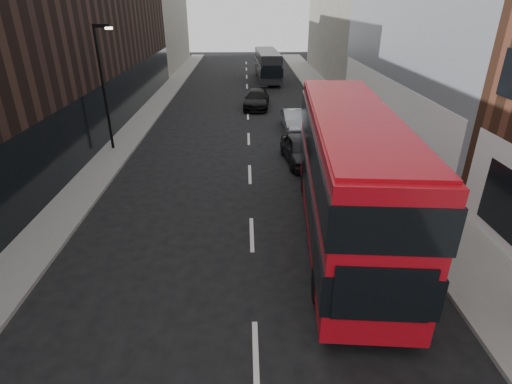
{
  "coord_description": "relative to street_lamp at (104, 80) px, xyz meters",
  "views": [
    {
      "loc": [
        -0.19,
        -5.37,
        8.25
      ],
      "look_at": [
        0.13,
        6.61,
        2.5
      ],
      "focal_mm": 28.0,
      "sensor_mm": 36.0,
      "label": 1
    }
  ],
  "objects": [
    {
      "name": "street_lamp",
      "position": [
        0.0,
        0.0,
        0.0
      ],
      "size": [
        1.06,
        0.22,
        7.0
      ],
      "color": "black",
      "rests_on": "sidewalk_left"
    },
    {
      "name": "car_c",
      "position": [
        9.0,
        10.62,
        -3.46
      ],
      "size": [
        2.47,
        5.15,
        1.45
      ],
      "primitive_type": "imported",
      "rotation": [
        0.0,
        0.0,
        -0.09
      ],
      "color": "black",
      "rests_on": "ground"
    },
    {
      "name": "car_a",
      "position": [
        11.1,
        -2.32,
        -3.42
      ],
      "size": [
        2.24,
        4.6,
        1.51
      ],
      "primitive_type": "imported",
      "rotation": [
        0.0,
        0.0,
        0.11
      ],
      "color": "black",
      "rests_on": "ground"
    },
    {
      "name": "sidewalk_left",
      "position": [
        0.22,
        7.0,
        -4.11
      ],
      "size": [
        2.0,
        80.0,
        0.15
      ],
      "primitive_type": "cube",
      "color": "slate",
      "rests_on": "ground"
    },
    {
      "name": "grey_bus",
      "position": [
        10.59,
        23.54,
        -2.45
      ],
      "size": [
        2.74,
        10.08,
        3.23
      ],
      "rotation": [
        0.0,
        0.0,
        0.04
      ],
      "color": "black",
      "rests_on": "ground"
    },
    {
      "name": "red_bus",
      "position": [
        11.7,
        -10.11,
        -1.46
      ],
      "size": [
        3.88,
        12.32,
        4.9
      ],
      "rotation": [
        0.0,
        0.0,
        -0.09
      ],
      "color": "#B50B16",
      "rests_on": "ground"
    },
    {
      "name": "car_b",
      "position": [
        11.39,
        4.25,
        -3.53
      ],
      "size": [
        1.51,
        3.98,
        1.29
      ],
      "primitive_type": "imported",
      "rotation": [
        0.0,
        0.0,
        0.04
      ],
      "color": "gray",
      "rests_on": "ground"
    },
    {
      "name": "sidewalk_right",
      "position": [
        15.72,
        7.0,
        -4.11
      ],
      "size": [
        3.0,
        80.0,
        0.15
      ],
      "primitive_type": "cube",
      "color": "slate",
      "rests_on": "ground"
    },
    {
      "name": "building_left_far",
      "position": [
        -3.28,
        34.0,
        2.32
      ],
      "size": [
        5.0,
        20.0,
        13.0
      ],
      "primitive_type": "cube",
      "color": "slate",
      "rests_on": "ground"
    },
    {
      "name": "building_left_mid",
      "position": [
        -3.28,
        12.0,
        2.82
      ],
      "size": [
        5.0,
        24.0,
        14.0
      ],
      "primitive_type": "cube",
      "color": "black",
      "rests_on": "ground"
    }
  ]
}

